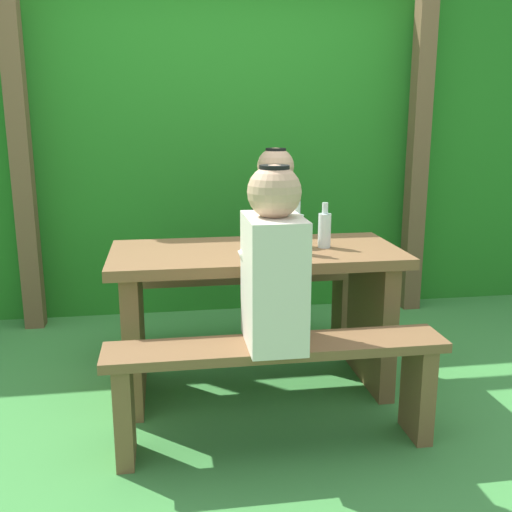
{
  "coord_description": "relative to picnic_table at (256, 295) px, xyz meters",
  "views": [
    {
      "loc": [
        -0.43,
        -2.78,
        1.37
      ],
      "look_at": [
        0.0,
        0.0,
        0.7
      ],
      "focal_mm": 41.7,
      "sensor_mm": 36.0,
      "label": 1
    }
  ],
  "objects": [
    {
      "name": "picnic_table",
      "position": [
        0.0,
        0.0,
        0.0
      ],
      "size": [
        1.4,
        0.64,
        0.73
      ],
      "color": "brown",
      "rests_on": "ground_plane"
    },
    {
      "name": "hedge_backdrop",
      "position": [
        0.0,
        1.7,
        0.59
      ],
      "size": [
        6.4,
        0.83,
        2.17
      ],
      "primitive_type": "cube",
      "color": "#247920",
      "rests_on": "ground_plane"
    },
    {
      "name": "bottle_right",
      "position": [
        0.17,
        0.08,
        0.33
      ],
      "size": [
        0.07,
        0.07,
        0.24
      ],
      "color": "silver",
      "rests_on": "picnic_table"
    },
    {
      "name": "bench_near",
      "position": [
        0.0,
        -0.56,
        -0.17
      ],
      "size": [
        1.4,
        0.24,
        0.47
      ],
      "color": "brown",
      "rests_on": "ground_plane"
    },
    {
      "name": "cell_phone",
      "position": [
        0.06,
        0.12,
        0.24
      ],
      "size": [
        0.14,
        0.16,
        0.01
      ],
      "primitive_type": "cube",
      "rotation": [
        0.0,
        0.0,
        -0.58
      ],
      "color": "black",
      "rests_on": "picnic_table"
    },
    {
      "name": "bottle_left",
      "position": [
        0.34,
        -0.01,
        0.32
      ],
      "size": [
        0.06,
        0.06,
        0.22
      ],
      "color": "silver",
      "rests_on": "picnic_table"
    },
    {
      "name": "bench_far",
      "position": [
        0.0,
        0.56,
        -0.17
      ],
      "size": [
        1.4,
        0.24,
        0.47
      ],
      "color": "brown",
      "rests_on": "ground_plane"
    },
    {
      "name": "pergola_post_left",
      "position": [
        -1.3,
        1.13,
        0.63
      ],
      "size": [
        0.12,
        0.12,
        2.25
      ],
      "primitive_type": "cube",
      "color": "brown",
      "rests_on": "ground_plane"
    },
    {
      "name": "bottle_center",
      "position": [
        0.18,
        -0.11,
        0.33
      ],
      "size": [
        0.06,
        0.06,
        0.25
      ],
      "color": "silver",
      "rests_on": "picnic_table"
    },
    {
      "name": "ground_plane",
      "position": [
        0.0,
        0.0,
        -0.5
      ],
      "size": [
        12.0,
        12.0,
        0.0
      ],
      "primitive_type": "plane",
      "color": "#3F8A3F"
    },
    {
      "name": "person_white_shirt",
      "position": [
        -0.02,
        -0.55,
        0.3
      ],
      "size": [
        0.25,
        0.35,
        0.72
      ],
      "color": "silver",
      "rests_on": "bench_near"
    },
    {
      "name": "drinking_glass",
      "position": [
        0.22,
        -0.0,
        0.28
      ],
      "size": [
        0.07,
        0.07,
        0.09
      ],
      "primitive_type": "cylinder",
      "color": "silver",
      "rests_on": "picnic_table"
    },
    {
      "name": "person_black_coat",
      "position": [
        0.2,
        0.55,
        0.3
      ],
      "size": [
        0.25,
        0.35,
        0.72
      ],
      "color": "black",
      "rests_on": "bench_far"
    },
    {
      "name": "pergola_post_right",
      "position": [
        1.3,
        1.13,
        0.63
      ],
      "size": [
        0.12,
        0.12,
        2.25
      ],
      "primitive_type": "cube",
      "color": "brown",
      "rests_on": "ground_plane"
    }
  ]
}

